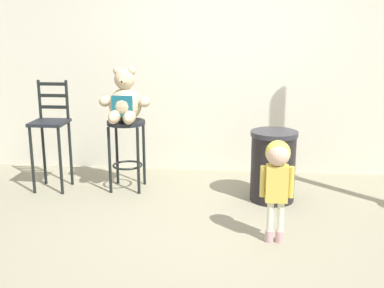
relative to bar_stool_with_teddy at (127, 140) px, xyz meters
name	(u,v)px	position (x,y,z in m)	size (l,w,h in m)	color
ground_plane	(218,233)	(1.07, -1.08, -0.56)	(24.00, 24.00, 0.00)	gray
building_wall	(228,30)	(1.07, 0.93, 1.17)	(7.08, 0.30, 3.46)	beige
bar_stool_with_teddy	(127,140)	(0.00, 0.00, 0.00)	(0.42, 0.42, 0.78)	black
teddy_bear	(125,102)	(0.00, -0.03, 0.43)	(0.56, 0.50, 0.58)	tan
child_walking	(277,170)	(1.55, -1.20, 0.08)	(0.28, 0.22, 0.88)	#C3999B
trash_bin	(273,166)	(1.59, -0.20, -0.19)	(0.48, 0.48, 0.74)	black
bar_chair_empty	(51,129)	(-0.83, -0.07, 0.12)	(0.37, 0.37, 1.21)	black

